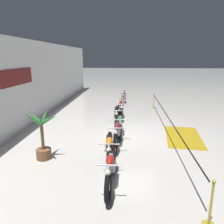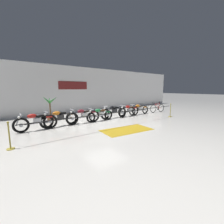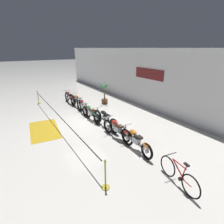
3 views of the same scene
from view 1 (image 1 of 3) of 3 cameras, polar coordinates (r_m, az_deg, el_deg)
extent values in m
plane|color=silver|center=(9.86, 4.77, -5.78)|extent=(120.00, 120.00, 0.00)
cube|color=white|center=(10.62, -24.00, 6.16)|extent=(28.00, 0.25, 4.20)
cube|color=maroon|center=(10.54, -23.44, 8.35)|extent=(2.70, 0.04, 0.70)
torus|color=black|center=(5.43, -1.05, -18.95)|extent=(0.79, 0.12, 0.79)
torus|color=black|center=(6.65, 0.22, -12.30)|extent=(0.79, 0.12, 0.79)
cylinder|color=silver|center=(5.43, -1.05, -18.95)|extent=(0.19, 0.08, 0.19)
cylinder|color=silver|center=(6.65, 0.22, -12.30)|extent=(0.19, 0.08, 0.19)
cylinder|color=silver|center=(5.20, -1.17, -16.87)|extent=(0.30, 0.06, 0.59)
cube|color=silver|center=(5.99, -0.30, -13.72)|extent=(0.36, 0.22, 0.26)
cylinder|color=silver|center=(5.87, -0.34, -12.18)|extent=(0.18, 0.11, 0.24)
cylinder|color=silver|center=(5.94, -0.26, -11.83)|extent=(0.18, 0.11, 0.24)
cylinder|color=silver|center=(6.33, -1.34, -13.52)|extent=(0.70, 0.08, 0.07)
cube|color=#47474C|center=(6.02, -0.34, -15.12)|extent=(1.13, 0.07, 0.06)
ellipsoid|color=#B21E19|center=(5.67, -0.51, -12.48)|extent=(0.46, 0.22, 0.22)
cube|color=black|center=(6.01, -0.19, -11.29)|extent=(0.40, 0.20, 0.09)
cube|color=#B21E19|center=(6.48, 0.19, -10.24)|extent=(0.32, 0.16, 0.08)
cylinder|color=silver|center=(5.16, -1.06, -13.71)|extent=(0.04, 0.62, 0.04)
sphere|color=silver|center=(5.16, -1.14, -15.49)|extent=(0.14, 0.14, 0.14)
torus|color=black|center=(6.51, -0.82, -12.95)|extent=(0.79, 0.19, 0.78)
torus|color=black|center=(7.87, -0.58, -7.96)|extent=(0.79, 0.19, 0.78)
cylinder|color=silver|center=(6.51, -0.82, -12.95)|extent=(0.19, 0.09, 0.18)
cylinder|color=silver|center=(7.87, -0.58, -7.96)|extent=(0.19, 0.09, 0.18)
cylinder|color=silver|center=(6.30, -0.85, -11.03)|extent=(0.31, 0.08, 0.59)
cube|color=#2D2D30|center=(7.17, -0.68, -8.89)|extent=(0.37, 0.24, 0.26)
cylinder|color=#2D2D30|center=(7.05, -0.69, -7.52)|extent=(0.19, 0.12, 0.24)
cylinder|color=#2D2D30|center=(7.13, -0.68, -7.28)|extent=(0.19, 0.12, 0.24)
cylinder|color=silver|center=(7.50, -1.72, -8.97)|extent=(0.70, 0.12, 0.07)
cube|color=black|center=(7.18, -0.69, -10.07)|extent=(1.20, 0.14, 0.06)
ellipsoid|color=orange|center=(6.85, -0.73, -7.64)|extent=(0.47, 0.25, 0.22)
cube|color=black|center=(7.20, -0.67, -6.87)|extent=(0.41, 0.23, 0.09)
cube|color=orange|center=(7.73, -0.59, -6.20)|extent=(0.33, 0.18, 0.08)
cylinder|color=silver|center=(6.29, -0.83, -8.41)|extent=(0.08, 0.62, 0.04)
sphere|color=silver|center=(6.28, -0.84, -9.87)|extent=(0.14, 0.14, 0.14)
torus|color=black|center=(7.83, 0.92, -8.08)|extent=(0.79, 0.14, 0.79)
torus|color=black|center=(9.24, 1.77, -4.54)|extent=(0.79, 0.14, 0.79)
cylinder|color=silver|center=(7.83, 0.92, -8.08)|extent=(0.19, 0.09, 0.19)
cylinder|color=silver|center=(9.24, 1.77, -4.54)|extent=(0.19, 0.09, 0.19)
cylinder|color=silver|center=(7.64, 0.87, -6.36)|extent=(0.30, 0.06, 0.59)
cube|color=silver|center=(8.52, 1.42, -5.04)|extent=(0.37, 0.23, 0.26)
cylinder|color=silver|center=(8.42, 1.40, -3.84)|extent=(0.18, 0.12, 0.24)
cylinder|color=silver|center=(8.50, 1.45, -3.67)|extent=(0.18, 0.12, 0.24)
cylinder|color=silver|center=(8.86, 0.66, -5.23)|extent=(0.70, 0.09, 0.07)
cube|color=#ADAFB5|center=(8.52, 1.38, -6.04)|extent=(1.21, 0.09, 0.06)
ellipsoid|color=maroon|center=(8.22, 1.29, -3.85)|extent=(0.47, 0.23, 0.22)
cube|color=black|center=(8.57, 1.50, -3.36)|extent=(0.41, 0.21, 0.09)
cube|color=maroon|center=(9.10, 1.76, -2.93)|extent=(0.32, 0.17, 0.08)
cylinder|color=silver|center=(7.65, 0.95, -4.21)|extent=(0.05, 0.62, 0.04)
sphere|color=silver|center=(7.62, 0.89, -5.39)|extent=(0.14, 0.14, 0.14)
torus|color=black|center=(8.99, 2.08, -5.43)|extent=(0.69, 0.15, 0.68)
torus|color=black|center=(10.39, 2.07, -2.71)|extent=(0.69, 0.15, 0.68)
cylinder|color=silver|center=(8.99, 2.08, -5.43)|extent=(0.16, 0.09, 0.16)
cylinder|color=silver|center=(10.39, 2.07, -2.71)|extent=(0.16, 0.09, 0.16)
cylinder|color=silver|center=(8.82, 2.10, -3.89)|extent=(0.31, 0.07, 0.59)
cube|color=silver|center=(9.69, 2.08, -2.98)|extent=(0.37, 0.24, 0.26)
cylinder|color=silver|center=(9.59, 2.10, -1.91)|extent=(0.18, 0.12, 0.24)
cylinder|color=silver|center=(9.67, 2.09, -1.77)|extent=(0.18, 0.12, 0.24)
cylinder|color=silver|center=(10.02, 1.27, -3.23)|extent=(0.70, 0.10, 0.07)
cube|color=#47474C|center=(9.68, 2.08, -3.86)|extent=(1.18, 0.11, 0.06)
ellipsoid|color=#1E6B38|center=(9.39, 2.10, -1.88)|extent=(0.47, 0.24, 0.22)
cube|color=#4C2D19|center=(9.75, 2.10, -1.52)|extent=(0.41, 0.22, 0.09)
cube|color=#1E6B38|center=(10.27, 2.08, -1.51)|extent=(0.33, 0.17, 0.08)
cylinder|color=silver|center=(8.84, 2.11, -2.02)|extent=(0.06, 0.62, 0.04)
sphere|color=silver|center=(8.81, 2.11, -3.04)|extent=(0.14, 0.14, 0.14)
torus|color=black|center=(10.22, 1.14, -2.64)|extent=(0.80, 0.17, 0.80)
torus|color=black|center=(11.83, 1.25, -0.30)|extent=(0.80, 0.17, 0.80)
cylinder|color=silver|center=(10.22, 1.14, -2.64)|extent=(0.19, 0.09, 0.19)
cylinder|color=silver|center=(11.83, 1.25, -0.30)|extent=(0.19, 0.09, 0.19)
cylinder|color=silver|center=(10.06, 1.14, -1.25)|extent=(0.31, 0.07, 0.59)
cube|color=#2D2D30|center=(11.03, 1.21, -0.52)|extent=(0.37, 0.24, 0.26)
cylinder|color=#2D2D30|center=(10.94, 1.21, 0.44)|extent=(0.18, 0.12, 0.24)
cylinder|color=#2D2D30|center=(11.02, 1.22, 0.54)|extent=(0.18, 0.12, 0.24)
cylinder|color=silver|center=(11.36, 0.52, -0.81)|extent=(0.70, 0.10, 0.07)
cube|color=#47474C|center=(11.02, 1.20, -1.29)|extent=(1.34, 0.12, 0.06)
ellipsoid|color=black|center=(10.74, 1.20, 0.51)|extent=(0.47, 0.24, 0.22)
cube|color=black|center=(11.10, 1.22, 0.75)|extent=(0.41, 0.22, 0.09)
cube|color=black|center=(11.72, 1.26, 0.98)|extent=(0.33, 0.17, 0.08)
cylinder|color=silver|center=(10.10, 1.16, 0.38)|extent=(0.06, 0.62, 0.04)
sphere|color=silver|center=(10.05, 1.15, -0.50)|extent=(0.14, 0.14, 0.14)
torus|color=black|center=(11.66, 2.50, -0.68)|extent=(0.75, 0.16, 0.74)
torus|color=black|center=(13.14, 2.24, 1.04)|extent=(0.75, 0.16, 0.74)
cylinder|color=silver|center=(11.66, 2.50, -0.68)|extent=(0.18, 0.09, 0.18)
cylinder|color=silver|center=(13.14, 2.24, 1.04)|extent=(0.18, 0.09, 0.18)
cylinder|color=silver|center=(11.50, 2.53, 0.57)|extent=(0.31, 0.08, 0.59)
cube|color=silver|center=(12.41, 2.36, 1.00)|extent=(0.38, 0.25, 0.26)
cylinder|color=silver|center=(12.33, 2.38, 1.86)|extent=(0.19, 0.12, 0.24)
cylinder|color=silver|center=(12.41, 2.36, 1.95)|extent=(0.19, 0.12, 0.24)
cylinder|color=silver|center=(12.73, 1.67, 0.70)|extent=(0.70, 0.12, 0.07)
cube|color=black|center=(12.39, 2.36, 0.32)|extent=(1.23, 0.15, 0.06)
ellipsoid|color=#B21E19|center=(12.13, 2.41, 1.95)|extent=(0.48, 0.25, 0.22)
cube|color=#4C2D19|center=(12.49, 2.35, 2.12)|extent=(0.41, 0.23, 0.09)
cube|color=#B21E19|center=(13.04, 2.26, 2.14)|extent=(0.33, 0.18, 0.08)
cylinder|color=silver|center=(11.55, 2.52, 1.99)|extent=(0.08, 0.62, 0.04)
sphere|color=silver|center=(11.50, 2.53, 1.22)|extent=(0.14, 0.14, 0.14)
torus|color=black|center=(12.90, 1.81, 0.67)|extent=(0.70, 0.14, 0.69)
torus|color=black|center=(14.38, 2.41, 2.08)|extent=(0.70, 0.14, 0.69)
cylinder|color=silver|center=(12.90, 1.81, 0.67)|extent=(0.17, 0.09, 0.17)
cylinder|color=silver|center=(14.38, 2.41, 2.08)|extent=(0.17, 0.09, 0.17)
cylinder|color=silver|center=(12.75, 1.78, 1.81)|extent=(0.31, 0.07, 0.59)
cube|color=silver|center=(13.65, 2.15, 2.12)|extent=(0.37, 0.24, 0.26)
cylinder|color=silver|center=(13.57, 2.14, 2.91)|extent=(0.18, 0.12, 0.24)
cylinder|color=silver|center=(13.65, 2.18, 2.97)|extent=(0.18, 0.12, 0.24)
cylinder|color=silver|center=(13.99, 1.69, 1.83)|extent=(0.70, 0.11, 0.07)
cube|color=#ADAFB5|center=(13.64, 2.13, 1.50)|extent=(1.23, 0.12, 0.06)
ellipsoid|color=orange|center=(13.38, 2.07, 3.00)|extent=(0.47, 0.24, 0.22)
cube|color=black|center=(13.74, 2.21, 3.13)|extent=(0.41, 0.22, 0.09)
cube|color=orange|center=(14.29, 2.40, 3.03)|extent=(0.33, 0.18, 0.08)
cylinder|color=silver|center=(12.80, 1.84, 3.08)|extent=(0.07, 0.62, 0.04)
sphere|color=silver|center=(12.75, 1.80, 2.40)|extent=(0.14, 0.14, 0.14)
torus|color=black|center=(15.44, 2.73, 3.00)|extent=(0.73, 0.16, 0.73)
torus|color=black|center=(16.43, 3.42, 3.67)|extent=(0.73, 0.16, 0.73)
cylinder|color=red|center=(15.84, 3.06, 4.09)|extent=(0.60, 0.14, 0.43)
cylinder|color=red|center=(15.86, 3.10, 4.83)|extent=(0.55, 0.12, 0.04)
cylinder|color=red|center=(16.07, 3.23, 4.52)|extent=(0.15, 0.06, 0.55)
cube|color=black|center=(16.07, 3.27, 5.53)|extent=(0.19, 0.11, 0.05)
cylinder|color=red|center=(16.23, 3.29, 3.54)|extent=(0.46, 0.10, 0.03)
cylinder|color=black|center=(15.41, 2.80, 4.94)|extent=(0.10, 0.48, 0.03)
cylinder|color=black|center=(16.03, 3.13, 3.11)|extent=(0.13, 0.07, 0.12)
cylinder|color=brown|center=(7.87, -17.40, -10.38)|extent=(0.50, 0.50, 0.35)
cylinder|color=brown|center=(7.63, -17.75, -6.05)|extent=(0.10, 0.10, 0.91)
cone|color=#337F38|center=(7.65, -17.26, -1.05)|extent=(0.63, 0.23, 0.51)
cone|color=#337F38|center=(7.59, -19.38, -1.51)|extent=(0.27, 0.56, 0.50)
cone|color=#337F38|center=(7.36, -19.84, -1.79)|extent=(0.51, 0.54, 0.59)
cone|color=#337F38|center=(7.21, -17.94, -2.06)|extent=(0.62, 0.43, 0.55)
cone|color=#337F38|center=(7.40, -16.21, -1.89)|extent=(0.22, 0.62, 0.43)
cylinder|color=gold|center=(5.13, 24.45, -21.11)|extent=(0.05, 0.05, 0.95)
sphere|color=gold|center=(4.86, 25.09, -16.10)|extent=(0.08, 0.08, 0.08)
cylinder|color=black|center=(9.69, 14.29, -1.09)|extent=(10.18, 0.04, 0.04)
cylinder|color=gold|center=(14.99, 10.77, 1.04)|extent=(0.28, 0.28, 0.03)
cylinder|color=gold|center=(14.89, 10.86, 2.86)|extent=(0.05, 0.05, 0.95)
sphere|color=gold|center=(14.80, 10.95, 4.82)|extent=(0.08, 0.08, 0.08)
cube|color=#B78E19|center=(10.01, 18.13, -6.13)|extent=(2.92, 1.75, 0.01)
camera|label=2|loc=(9.00, 69.02, -2.26)|focal=24.00mm
camera|label=3|loc=(18.77, 16.97, 16.15)|focal=28.00mm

